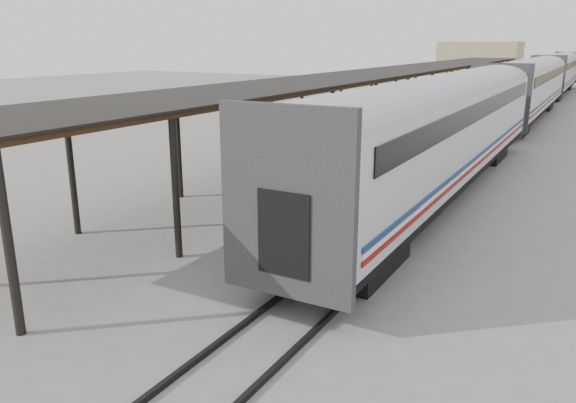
% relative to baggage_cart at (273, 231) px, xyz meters
% --- Properties ---
extents(ground, '(160.00, 160.00, 0.00)m').
position_rel_baggage_cart_xyz_m(ground, '(-0.79, 0.45, -0.65)').
color(ground, slate).
rests_on(ground, ground).
extents(train, '(3.45, 76.01, 4.01)m').
position_rel_baggage_cart_xyz_m(train, '(2.41, 34.24, 2.04)').
color(train, silver).
rests_on(train, ground).
extents(canopy, '(4.90, 64.30, 4.15)m').
position_rel_baggage_cart_xyz_m(canopy, '(-4.19, 24.45, 3.36)').
color(canopy, '#422B19').
rests_on(canopy, ground).
extents(rails, '(1.54, 150.00, 0.12)m').
position_rel_baggage_cart_xyz_m(rails, '(2.41, 34.45, -0.59)').
color(rails, black).
rests_on(rails, ground).
extents(building_left, '(12.00, 8.00, 6.00)m').
position_rel_baggage_cart_xyz_m(building_left, '(-10.79, 82.45, 2.35)').
color(building_left, tan).
rests_on(building_left, ground).
extents(baggage_cart, '(1.75, 2.62, 0.86)m').
position_rel_baggage_cart_xyz_m(baggage_cart, '(0.00, 0.00, 0.00)').
color(baggage_cart, brown).
rests_on(baggage_cart, ground).
extents(suitcase_stack, '(1.21, 1.33, 0.58)m').
position_rel_baggage_cart_xyz_m(suitcase_stack, '(-0.14, 0.34, 0.40)').
color(suitcase_stack, '#37383A').
rests_on(suitcase_stack, baggage_cart).
extents(luggage_tug, '(0.97, 1.48, 1.26)m').
position_rel_baggage_cart_xyz_m(luggage_tug, '(-4.00, 17.85, -0.07)').
color(luggage_tug, maroon).
rests_on(luggage_tug, ground).
extents(porter, '(0.47, 0.70, 1.90)m').
position_rel_baggage_cart_xyz_m(porter, '(0.25, -0.65, 1.16)').
color(porter, navy).
rests_on(porter, baggage_cart).
extents(pedestrian, '(0.89, 0.39, 1.50)m').
position_rel_baggage_cart_xyz_m(pedestrian, '(-3.41, 16.63, 0.10)').
color(pedestrian, black).
rests_on(pedestrian, ground).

